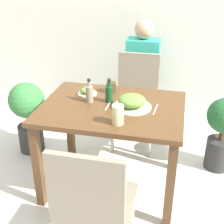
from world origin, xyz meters
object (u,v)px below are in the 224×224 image
chair_near (93,204)px  drink_cup (111,87)px  sauce_bottle (89,93)px  potted_plant_left (28,112)px  condiment_bottle (109,93)px  side_plate (87,91)px  chair_far (136,95)px  juice_glass (118,115)px  food_plate (132,102)px  person_figure (142,75)px  potted_plant_right (222,129)px

chair_near → drink_cup: 1.09m
sauce_bottle → potted_plant_left: size_ratio=0.27×
sauce_bottle → condiment_bottle: same height
side_plate → drink_cup: (0.18, 0.09, 0.02)m
side_plate → sauce_bottle: (0.06, -0.13, 0.05)m
chair_near → chair_far: (-0.00, 1.53, 0.00)m
juice_glass → potted_plant_left: (-0.99, 0.60, -0.38)m
food_plate → side_plate: size_ratio=1.87×
drink_cup → potted_plant_left: (-0.83, 0.09, -0.36)m
food_plate → potted_plant_left: (-1.04, 0.34, -0.36)m
chair_near → drink_cup: size_ratio=10.80×
sauce_bottle → person_figure: bearing=76.8°
potted_plant_left → chair_near: bearing=-49.7°
condiment_bottle → person_figure: size_ratio=0.16×
potted_plant_right → juice_glass: bearing=-137.5°
chair_far → potted_plant_right: (0.80, -0.28, -0.12)m
condiment_bottle → potted_plant_right: condiment_bottle is taller
sauce_bottle → potted_plant_right: size_ratio=0.28×
chair_far → person_figure: bearing=89.8°
condiment_bottle → potted_plant_left: condiment_bottle is taller
food_plate → chair_far: bearing=95.8°
potted_plant_right → condiment_bottle: bearing=-157.2°
chair_far → potted_plant_left: size_ratio=1.29×
drink_cup → sauce_bottle: bearing=-118.5°
side_plate → potted_plant_left: size_ratio=0.22×
sauce_bottle → drink_cup: bearing=61.5°
condiment_bottle → chair_near: bearing=-82.6°
drink_cup → person_figure: (0.14, 0.88, -0.19)m
juice_glass → chair_near: bearing=-92.7°
food_plate → juice_glass: bearing=-100.3°
chair_near → person_figure: 1.93m
condiment_bottle → sauce_bottle: bearing=-167.6°
food_plate → potted_plant_right: (0.73, 0.44, -0.39)m
side_plate → drink_cup: drink_cup is taller
condiment_bottle → side_plate: bearing=154.1°
chair_near → side_plate: size_ratio=5.84×
drink_cup → person_figure: bearing=81.0°
potted_plant_right → chair_far: bearing=160.5°
side_plate → potted_plant_right: side_plate is taller
side_plate → drink_cup: 0.20m
chair_far → food_plate: (0.07, -0.73, 0.27)m
potted_plant_right → person_figure: bearing=139.5°
chair_far → condiment_bottle: bearing=-99.4°
chair_far → potted_plant_right: bearing=-19.5°
food_plate → side_plate: (-0.39, 0.16, -0.02)m
chair_near → sauce_bottle: (-0.26, 0.83, 0.29)m
drink_cup → juice_glass: bearing=-72.4°
sauce_bottle → juice_glass: bearing=-46.2°
side_plate → potted_plant_right: 1.21m
sauce_bottle → potted_plant_left: 0.87m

